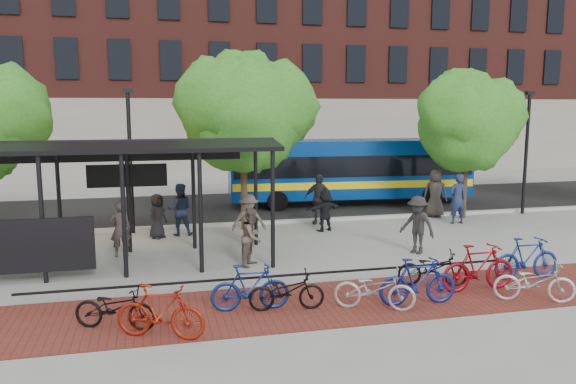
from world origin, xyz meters
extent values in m
plane|color=#9E9E99|center=(0.00, 0.00, 0.00)|extent=(160.00, 160.00, 0.00)
cube|color=black|center=(0.00, 8.00, 0.01)|extent=(160.00, 8.00, 0.01)
cube|color=#B7B7B2|center=(0.00, 4.00, 0.06)|extent=(160.00, 0.25, 0.12)
cube|color=maroon|center=(-2.00, -5.00, 0.00)|extent=(24.00, 3.00, 0.01)
cube|color=black|center=(-3.30, -4.10, 0.00)|extent=(12.00, 0.05, 0.95)
cube|color=#5E2620|center=(10.00, 26.00, 10.00)|extent=(55.00, 14.00, 20.00)
cylinder|color=black|center=(-9.00, -1.85, 1.65)|extent=(0.12, 0.12, 3.30)
cylinder|color=black|center=(-9.00, 0.85, 1.65)|extent=(0.12, 0.12, 3.30)
cylinder|color=black|center=(-7.00, -1.85, 1.65)|extent=(0.12, 0.12, 3.30)
cylinder|color=black|center=(-7.00, 0.85, 1.65)|extent=(0.12, 0.12, 3.30)
cylinder|color=black|center=(-5.00, -1.85, 1.65)|extent=(0.12, 0.12, 3.30)
cylinder|color=black|center=(-5.00, 0.85, 1.65)|extent=(0.12, 0.12, 3.30)
cylinder|color=black|center=(-3.00, -1.85, 1.65)|extent=(0.12, 0.12, 3.30)
cylinder|color=black|center=(-3.00, 0.85, 1.65)|extent=(0.12, 0.12, 3.30)
cube|color=black|center=(-10.00, -1.90, 1.00)|extent=(4.50, 0.08, 1.40)
cube|color=black|center=(-8.00, -1.20, 3.45)|extent=(10.60, 1.65, 0.29)
cube|color=black|center=(-8.00, 0.20, 3.45)|extent=(10.60, 1.65, 0.29)
cube|color=black|center=(-8.00, 0.90, 3.05)|extent=(9.00, 0.10, 0.40)
cube|color=black|center=(-7.00, 0.95, 2.40)|extent=(2.40, 0.12, 0.70)
cube|color=#FF7200|center=(-7.00, 1.03, 2.40)|extent=(2.20, 0.02, 0.55)
sphere|color=#2C741F|center=(-11.00, 3.50, 4.28)|extent=(3.20, 3.20, 3.20)
cylinder|color=#382619|center=(-3.00, 3.30, 1.26)|extent=(0.24, 0.24, 2.52)
sphere|color=#2C741F|center=(-3.00, 3.30, 4.20)|extent=(4.20, 4.20, 4.20)
sphere|color=#2C741F|center=(-1.95, 3.50, 4.50)|extent=(3.36, 3.36, 3.36)
sphere|color=#2C741F|center=(-3.84, 3.00, 4.60)|extent=(3.15, 3.15, 3.15)
sphere|color=#2C741F|center=(-2.90, 3.70, 5.00)|extent=(2.94, 2.94, 2.94)
cylinder|color=#382619|center=(6.00, 3.30, 1.14)|extent=(0.24, 0.24, 2.27)
sphere|color=#2C741F|center=(6.00, 3.30, 3.79)|extent=(3.80, 3.80, 3.80)
sphere|color=#2C741F|center=(6.95, 3.50, 4.09)|extent=(3.04, 3.04, 3.04)
sphere|color=#2C741F|center=(5.24, 3.00, 4.20)|extent=(2.85, 2.85, 2.85)
sphere|color=#2C741F|center=(6.10, 3.70, 4.59)|extent=(2.66, 2.66, 2.66)
cylinder|color=black|center=(-7.00, 3.60, 2.50)|extent=(0.14, 0.14, 5.00)
cube|color=black|center=(-7.00, 3.60, 5.05)|extent=(0.35, 0.20, 0.15)
cylinder|color=black|center=(9.00, 3.60, 2.50)|extent=(0.14, 0.14, 5.00)
cube|color=black|center=(9.00, 3.60, 5.05)|extent=(0.35, 0.20, 0.15)
cube|color=navy|center=(2.58, 7.45, 1.69)|extent=(11.22, 3.17, 2.54)
cube|color=black|center=(2.58, 7.45, 1.89)|extent=(11.00, 3.20, 0.92)
cube|color=yellow|center=(2.58, 7.45, 1.06)|extent=(11.12, 3.22, 0.32)
cube|color=navy|center=(2.58, 7.45, 2.91)|extent=(10.98, 2.92, 0.17)
cylinder|color=black|center=(-1.04, 6.50, 0.44)|extent=(0.90, 0.32, 0.89)
cylinder|color=black|center=(-0.87, 8.90, 0.44)|extent=(0.90, 0.32, 0.89)
cylinder|color=black|center=(6.03, 6.00, 0.44)|extent=(0.90, 0.32, 0.89)
cylinder|color=black|center=(6.20, 8.40, 0.44)|extent=(0.90, 0.32, 0.89)
imported|color=black|center=(-7.05, -5.46, 0.46)|extent=(1.83, 1.19, 0.91)
imported|color=maroon|center=(-6.16, -6.16, 0.55)|extent=(1.88, 1.20, 1.10)
imported|color=navy|center=(-4.19, -5.04, 0.53)|extent=(1.79, 0.60, 1.06)
imported|color=black|center=(-3.40, -5.22, 0.45)|extent=(1.75, 0.76, 0.89)
imported|color=#A6A6A8|center=(-1.47, -5.63, 0.48)|extent=(1.92, 1.31, 0.95)
imported|color=navy|center=(-0.40, -5.58, 0.56)|extent=(1.87, 0.61, 1.11)
imported|color=black|center=(0.59, -4.40, 0.46)|extent=(1.85, 1.10, 0.92)
imported|color=maroon|center=(1.50, -5.02, 0.59)|extent=(1.99, 0.61, 1.19)
imported|color=#BDBCBF|center=(2.34, -6.01, 0.48)|extent=(1.93, 1.30, 0.96)
imported|color=navy|center=(3.26, -4.46, 0.57)|extent=(1.88, 0.54, 1.13)
imported|color=black|center=(-6.14, 2.58, 0.78)|extent=(0.87, 0.90, 1.55)
imported|color=#3E3431|center=(-7.24, 0.36, 0.86)|extent=(0.69, 0.51, 1.71)
imported|color=#1E2947|center=(-5.36, 2.83, 0.92)|extent=(0.93, 0.75, 1.85)
imported|color=brown|center=(-3.27, 0.66, 0.86)|extent=(1.16, 0.73, 1.71)
imported|color=#282828|center=(-0.05, 3.59, 0.97)|extent=(1.22, 1.01, 1.95)
imported|color=black|center=(-0.19, 2.31, 0.77)|extent=(1.49, 0.85, 1.53)
imported|color=#39312D|center=(5.01, 3.80, 0.99)|extent=(1.15, 1.00, 1.98)
imported|color=#1F294A|center=(5.19, 2.38, 0.98)|extent=(0.73, 0.49, 1.96)
imported|color=brown|center=(-3.53, -1.50, 0.83)|extent=(0.98, 1.03, 1.67)
imported|color=black|center=(1.65, -1.37, 0.90)|extent=(1.20, 1.33, 1.79)
camera|label=1|loc=(-6.15, -16.91, 4.52)|focal=35.00mm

